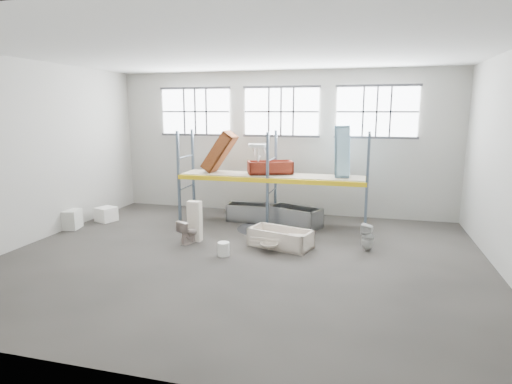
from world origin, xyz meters
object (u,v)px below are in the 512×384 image
(carton_near, at_px, (68,219))
(cistern_tall, at_px, (195,221))
(steel_tub_left, at_px, (250,212))
(bucket, at_px, (224,249))
(rust_tub_flat, at_px, (270,167))
(blue_tub_upright, at_px, (343,151))
(toilet_white, at_px, (368,237))
(toilet_beige, at_px, (189,231))
(bathtub_beige, at_px, (281,238))
(steel_tub_right, at_px, (295,217))

(carton_near, bearing_deg, cistern_tall, -2.16)
(steel_tub_left, distance_m, bucket, 3.58)
(rust_tub_flat, bearing_deg, blue_tub_upright, 1.75)
(toilet_white, xyz_separation_m, carton_near, (-9.08, -0.22, -0.07))
(steel_tub_left, bearing_deg, toilet_beige, -109.65)
(toilet_beige, height_order, steel_tub_left, toilet_beige)
(carton_near, bearing_deg, bucket, -11.72)
(toilet_white, relative_size, bucket, 2.07)
(cistern_tall, distance_m, bucket, 1.60)
(cistern_tall, relative_size, toilet_white, 1.59)
(bucket, bearing_deg, blue_tub_upright, 53.98)
(bathtub_beige, relative_size, carton_near, 2.41)
(toilet_white, bearing_deg, steel_tub_left, -109.28)
(toilet_white, bearing_deg, toilet_beige, -72.28)
(carton_near, bearing_deg, bathtub_beige, -0.58)
(steel_tub_left, relative_size, steel_tub_right, 0.92)
(cistern_tall, xyz_separation_m, bucket, (1.19, -0.98, -0.40))
(steel_tub_left, bearing_deg, rust_tub_flat, 3.98)
(rust_tub_flat, bearing_deg, toilet_white, -35.35)
(toilet_beige, xyz_separation_m, blue_tub_upright, (3.96, 2.92, 2.06))
(cistern_tall, distance_m, carton_near, 4.36)
(bucket, bearing_deg, steel_tub_right, 68.56)
(toilet_white, distance_m, carton_near, 9.08)
(toilet_white, height_order, steel_tub_left, toilet_white)
(steel_tub_left, xyz_separation_m, bucket, (0.28, -3.57, -0.10))
(bathtub_beige, relative_size, steel_tub_right, 1.01)
(bathtub_beige, relative_size, toilet_white, 2.31)
(bathtub_beige, xyz_separation_m, toilet_beige, (-2.55, -0.31, 0.08))
(bathtub_beige, height_order, bucket, bathtub_beige)
(toilet_white, relative_size, rust_tub_flat, 0.50)
(carton_near, bearing_deg, steel_tub_right, 17.26)
(steel_tub_right, height_order, rust_tub_flat, rust_tub_flat)
(steel_tub_left, bearing_deg, toilet_white, -29.86)
(rust_tub_flat, relative_size, blue_tub_upright, 0.91)
(toilet_beige, distance_m, steel_tub_right, 3.58)
(bathtub_beige, relative_size, cistern_tall, 1.45)
(steel_tub_left, height_order, steel_tub_right, steel_tub_right)
(toilet_beige, relative_size, toilet_white, 0.91)
(cistern_tall, bearing_deg, rust_tub_flat, 60.31)
(blue_tub_upright, height_order, bucket, blue_tub_upright)
(toilet_beige, bearing_deg, blue_tub_upright, -121.15)
(steel_tub_left, xyz_separation_m, carton_near, (-5.26, -2.42, 0.02))
(cistern_tall, relative_size, blue_tub_upright, 0.73)
(bathtub_beige, relative_size, steel_tub_left, 1.09)
(cistern_tall, distance_m, steel_tub_left, 2.75)
(blue_tub_upright, xyz_separation_m, carton_near, (-8.22, -2.54, -2.10))
(toilet_beige, bearing_deg, steel_tub_left, -87.18)
(toilet_white, height_order, blue_tub_upright, blue_tub_upright)
(rust_tub_flat, xyz_separation_m, bucket, (-0.38, -3.61, -1.64))
(steel_tub_right, xyz_separation_m, blue_tub_upright, (1.40, 0.42, 2.09))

